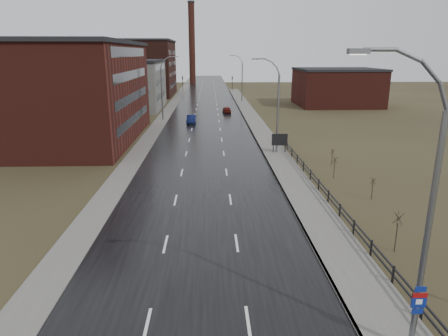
{
  "coord_description": "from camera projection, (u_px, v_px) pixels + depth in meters",
  "views": [
    {
      "loc": [
        0.64,
        -11.45,
        11.91
      ],
      "look_at": [
        1.74,
        19.35,
        3.0
      ],
      "focal_mm": 32.0,
      "sensor_mm": 36.0,
      "label": 1
    }
  ],
  "objects": [
    {
      "name": "smokestack",
      "position": [
        192.0,
        43.0,
        153.77
      ],
      "size": [
        2.7,
        2.7,
        30.7
      ],
      "color": "#331611",
      "rests_on": "ground"
    },
    {
      "name": "traffic_light_left",
      "position": [
        183.0,
        77.0,
        127.93
      ],
      "size": [
        0.58,
        2.73,
        5.3
      ],
      "color": "black",
      "rests_on": "ground"
    },
    {
      "name": "building_right",
      "position": [
        337.0,
        87.0,
        92.86
      ],
      "size": [
        18.36,
        16.32,
        8.5
      ],
      "color": "#471914",
      "rests_on": "ground"
    },
    {
      "name": "warehouse_far",
      "position": [
        127.0,
        68.0,
        115.02
      ],
      "size": [
        26.52,
        24.48,
        15.5
      ],
      "color": "#331611",
      "rests_on": "ground"
    },
    {
      "name": "streetlight_left",
      "position": [
        163.0,
        88.0,
        71.91
      ],
      "size": [
        3.36,
        0.28,
        11.35
      ],
      "color": "slate",
      "rests_on": "ground"
    },
    {
      "name": "streetlight_right_mid",
      "position": [
        276.0,
        106.0,
        47.51
      ],
      "size": [
        3.36,
        0.28,
        11.35
      ],
      "color": "slate",
      "rests_on": "ground"
    },
    {
      "name": "warehouse_mid",
      "position": [
        124.0,
        85.0,
        87.08
      ],
      "size": [
        16.32,
        20.4,
        10.5
      ],
      "color": "slate",
      "rests_on": "ground"
    },
    {
      "name": "sidewalk_left",
      "position": [
        161.0,
        121.0,
        71.58
      ],
      "size": [
        2.4,
        260.0,
        0.12
      ],
      "primitive_type": "cube",
      "color": "#595651",
      "rests_on": "ground"
    },
    {
      "name": "car_near",
      "position": [
        191.0,
        119.0,
        69.7
      ],
      "size": [
        1.57,
        4.45,
        1.46
      ],
      "primitive_type": "imported",
      "rotation": [
        0.0,
        0.0,
        -0.0
      ],
      "color": "#0C143E",
      "rests_on": "ground"
    },
    {
      "name": "shrub_d",
      "position": [
        372.0,
        188.0,
        33.46
      ],
      "size": [
        0.46,
        0.48,
        1.92
      ],
      "color": "#382D23",
      "rests_on": "ground"
    },
    {
      "name": "billboard",
      "position": [
        280.0,
        140.0,
        48.51
      ],
      "size": [
        1.93,
        0.17,
        2.49
      ],
      "color": "black",
      "rests_on": "ground"
    },
    {
      "name": "shrub_c",
      "position": [
        397.0,
        231.0,
        24.49
      ],
      "size": [
        0.61,
        0.65,
        2.6
      ],
      "color": "#382D23",
      "rests_on": "ground"
    },
    {
      "name": "shrub_f",
      "position": [
        332.0,
        157.0,
        43.64
      ],
      "size": [
        0.44,
        0.47,
        1.84
      ],
      "color": "#382D23",
      "rests_on": "ground"
    },
    {
      "name": "streetlight_right_far",
      "position": [
        241.0,
        78.0,
        99.35
      ],
      "size": [
        3.36,
        0.28,
        11.35
      ],
      "color": "slate",
      "rests_on": "ground"
    },
    {
      "name": "road",
      "position": [
        206.0,
        121.0,
        71.87
      ],
      "size": [
        14.0,
        300.0,
        0.06
      ],
      "primitive_type": "cube",
      "color": "black",
      "rests_on": "ground"
    },
    {
      "name": "curb_right",
      "position": [
        264.0,
        155.0,
        48.1
      ],
      "size": [
        0.16,
        180.0,
        0.18
      ],
      "primitive_type": "cube",
      "color": "slate",
      "rests_on": "ground"
    },
    {
      "name": "shrub_e",
      "position": [
        334.0,
        167.0,
        39.27
      ],
      "size": [
        0.51,
        0.53,
        2.13
      ],
      "color": "#382D23",
      "rests_on": "ground"
    },
    {
      "name": "warehouse_near",
      "position": [
        53.0,
        92.0,
        54.88
      ],
      "size": [
        22.44,
        28.56,
        13.5
      ],
      "color": "#471914",
      "rests_on": "ground"
    },
    {
      "name": "streetlight_main",
      "position": [
        422.0,
        217.0,
        14.8
      ],
      "size": [
        3.91,
        0.29,
        12.11
      ],
      "color": "slate",
      "rests_on": "ground"
    },
    {
      "name": "traffic_light_right",
      "position": [
        232.0,
        76.0,
        128.48
      ],
      "size": [
        0.58,
        2.73,
        5.3
      ],
      "color": "black",
      "rests_on": "ground"
    },
    {
      "name": "car_far",
      "position": [
        227.0,
        110.0,
        81.75
      ],
      "size": [
        1.75,
        3.99,
        1.34
      ],
      "primitive_type": "imported",
      "rotation": [
        0.0,
        0.0,
        3.18
      ],
      "color": "#56120E",
      "rests_on": "ground"
    },
    {
      "name": "sidewalk_right",
      "position": [
        276.0,
        155.0,
        48.15
      ],
      "size": [
        3.2,
        180.0,
        0.18
      ],
      "primitive_type": "cube",
      "color": "#595651",
      "rests_on": "ground"
    },
    {
      "name": "guardrail",
      "position": [
        331.0,
        198.0,
        32.01
      ],
      "size": [
        0.1,
        53.05,
        1.1
      ],
      "color": "black",
      "rests_on": "ground"
    }
  ]
}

